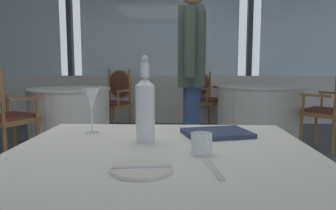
{
  "coord_description": "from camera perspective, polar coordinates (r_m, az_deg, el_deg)",
  "views": [
    {
      "loc": [
        0.35,
        -2.18,
        1.05
      ],
      "look_at": [
        0.3,
        -0.72,
        0.87
      ],
      "focal_mm": 34.86,
      "sensor_mm": 36.0,
      "label": 1
    }
  ],
  "objects": [
    {
      "name": "diner_person_0",
      "position": [
        2.8,
        4.29,
        6.39
      ],
      "size": [
        0.25,
        0.53,
        1.77
      ],
      "rotation": [
        0.0,
        0.0,
        6.14
      ],
      "color": "#334770",
      "rests_on": "ground_plane"
    },
    {
      "name": "wine_glass",
      "position": [
        1.49,
        -13.28,
        0.81
      ],
      "size": [
        0.08,
        0.08,
        0.2
      ],
      "color": "white",
      "rests_on": "foreground_table"
    },
    {
      "name": "dining_chair_1_0",
      "position": [
        5.64,
        6.78,
        1.8
      ],
      "size": [
        0.66,
        0.66,
        0.92
      ],
      "rotation": [
        0.0,
        0.0,
        5.45
      ],
      "color": "olive",
      "rests_on": "ground_plane"
    },
    {
      "name": "dining_chair_0_0",
      "position": [
        5.16,
        -9.19,
        1.55
      ],
      "size": [
        0.64,
        0.62,
        0.98
      ],
      "rotation": [
        0.0,
        0.0,
        4.24
      ],
      "color": "olive",
      "rests_on": "ground_plane"
    },
    {
      "name": "water_bottle",
      "position": [
        1.29,
        -4.01,
        -0.44
      ],
      "size": [
        0.08,
        0.08,
        0.34
      ],
      "color": "white",
      "rests_on": "foreground_table"
    },
    {
      "name": "side_plate",
      "position": [
        0.97,
        -4.55,
        -11.07
      ],
      "size": [
        0.19,
        0.19,
        0.01
      ],
      "primitive_type": "cylinder",
      "color": "silver",
      "rests_on": "foreground_table"
    },
    {
      "name": "dining_chair_0_1",
      "position": [
        3.84,
        -27.26,
        -0.58
      ],
      "size": [
        0.64,
        0.62,
        1.01
      ],
      "rotation": [
        0.0,
        0.0,
        7.38
      ],
      "color": "olive",
      "rests_on": "ground_plane"
    },
    {
      "name": "butter_knife",
      "position": [
        0.97,
        -4.55,
        -10.78
      ],
      "size": [
        0.18,
        0.04,
        0.0
      ],
      "primitive_type": "cube",
      "rotation": [
        0.0,
        0.0,
        0.11
      ],
      "color": "silver",
      "rests_on": "foreground_table"
    },
    {
      "name": "background_table_0",
      "position": [
        4.47,
        -16.8,
        -1.93
      ],
      "size": [
        1.06,
        1.06,
        0.74
      ],
      "color": "silver",
      "rests_on": "ground_plane"
    },
    {
      "name": "water_tumbler",
      "position": [
        1.14,
        5.87,
        -6.7
      ],
      "size": [
        0.07,
        0.07,
        0.07
      ],
      "primitive_type": "cylinder",
      "color": "white",
      "rests_on": "foreground_table"
    },
    {
      "name": "dining_chair_1_1",
      "position": [
        4.49,
        26.81,
        -0.08
      ],
      "size": [
        0.66,
        0.66,
        0.93
      ],
      "rotation": [
        0.0,
        0.0,
        8.59
      ],
      "color": "olive",
      "rests_on": "ground_plane"
    },
    {
      "name": "menu_book",
      "position": [
        1.44,
        8.53,
        -4.88
      ],
      "size": [
        0.32,
        0.28,
        0.02
      ],
      "primitive_type": "cube",
      "rotation": [
        0.0,
        0.0,
        0.27
      ],
      "color": "#2D3856",
      "rests_on": "foreground_table"
    },
    {
      "name": "background_table_1",
      "position": [
        5.0,
        15.6,
        -0.95
      ],
      "size": [
        1.25,
        1.25,
        0.74
      ],
      "color": "silver",
      "rests_on": "ground_plane"
    },
    {
      "name": "window_wall_far",
      "position": [
        5.88,
        -1.55,
        8.35
      ],
      "size": [
        10.16,
        0.14,
        2.96
      ],
      "color": "silver",
      "rests_on": "ground_plane"
    },
    {
      "name": "dinner_fork",
      "position": [
        0.98,
        8.07,
        -11.08
      ],
      "size": [
        0.04,
        0.18,
        0.0
      ],
      "primitive_type": "cube",
      "rotation": [
        0.0,
        0.0,
        1.71
      ],
      "color": "silver",
      "rests_on": "foreground_table"
    }
  ]
}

